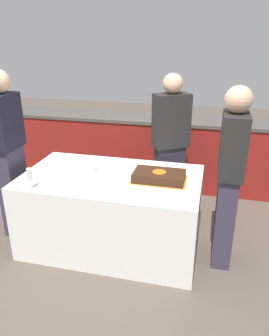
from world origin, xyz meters
The scene contains 10 objects.
ground_plane centered at (0.00, 0.00, 0.00)m, with size 14.00×14.00×0.00m, color brown.
back_counter centered at (0.00, 1.55, 0.46)m, with size 4.40×0.58×0.92m.
dining_table centered at (0.00, 0.00, 0.36)m, with size 1.62×0.95×0.73m.
cake centered at (0.44, 0.01, 0.77)m, with size 0.49×0.31×0.08m.
plate_stack centered at (-0.26, 0.04, 0.76)m, with size 0.20×0.20×0.06m.
wine_glass centered at (-0.57, -0.41, 0.85)m, with size 0.06×0.06×0.18m.
side_plate_near_cake centered at (0.42, 0.28, 0.73)m, with size 0.19×0.19×0.00m.
person_cutting_cake centered at (0.44, 0.69, 0.82)m, with size 0.41×0.36×1.58m.
person_seated_left centered at (-1.03, 0.00, 0.87)m, with size 0.22×0.34×1.65m.
person_seated_right centered at (1.03, 0.00, 0.82)m, with size 0.21×0.37×1.57m.
Camera 1 is at (0.85, -2.60, 1.93)m, focal length 35.00 mm.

